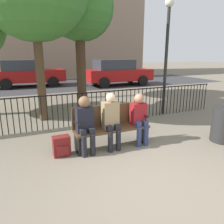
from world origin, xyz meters
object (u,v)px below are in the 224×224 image
tree_0 (81,8)px  lamp_post (167,40)px  trash_bin (224,125)px  backpack (62,146)px  park_bench (111,125)px  parked_car_0 (27,73)px  tree_1 (78,6)px  seated_person_2 (139,116)px  seated_person_1 (111,118)px  seated_person_0 (85,122)px  parked_car_1 (117,72)px

tree_0 → lamp_post: tree_0 is taller
trash_bin → backpack: bearing=168.4°
trash_bin → tree_0: bearing=103.5°
park_bench → trash_bin: park_bench is taller
parked_car_0 → trash_bin: bearing=-71.5°
park_bench → tree_1: (0.34, 3.55, 3.03)m
backpack → tree_0: bearing=69.5°
seated_person_2 → lamp_post: size_ratio=0.32×
park_bench → tree_1: 4.68m
backpack → trash_bin: trash_bin is taller
backpack → tree_1: (1.43, 3.61, 3.32)m
lamp_post → trash_bin: bearing=-94.5°
seated_person_1 → trash_bin: bearing=-14.8°
tree_1 → seated_person_0: bearing=-104.4°
seated_person_0 → seated_person_1: bearing=0.1°
backpack → tree_1: bearing=68.4°
seated_person_2 → lamp_post: (2.09, 1.94, 1.76)m
seated_person_1 → parked_car_1: bearing=64.5°
parked_car_0 → parked_car_1: size_ratio=1.00×
seated_person_2 → parked_car_1: parked_car_1 is taller
seated_person_2 → tree_0: 6.53m
tree_0 → lamp_post: (1.73, -3.74, -1.46)m
parked_car_1 → seated_person_1: bearing=-115.5°
backpack → parked_car_1: bearing=58.9°
seated_person_0 → tree_1: (0.94, 3.68, 2.84)m
backpack → trash_bin: (3.62, -0.74, 0.20)m
park_bench → seated_person_0: bearing=-168.1°
parked_car_1 → lamp_post: bearing=-101.5°
seated_person_1 → lamp_post: bearing=34.9°
tree_1 → lamp_post: size_ratio=1.29×
trash_bin → seated_person_2: bearing=160.3°
park_bench → seated_person_1: bearing=-108.0°
tree_0 → parked_car_1: size_ratio=1.26×
tree_0 → parked_car_0: (-2.17, 4.70, -3.02)m
seated_person_2 → trash_bin: seated_person_2 is taller
tree_1 → parked_car_0: 7.37m
tree_0 → tree_1: size_ratio=1.13×
seated_person_1 → tree_1: tree_1 is taller
seated_person_0 → parked_car_0: bearing=93.1°
lamp_post → parked_car_1: lamp_post is taller
seated_person_0 → tree_0: bearing=74.2°
lamp_post → seated_person_2: bearing=-137.2°
park_bench → seated_person_2: 0.67m
seated_person_0 → parked_car_1: 9.90m
park_bench → parked_car_1: bearing=64.4°
park_bench → seated_person_0: seated_person_0 is taller
backpack → lamp_post: (3.83, 1.87, 2.21)m
tree_1 → parked_car_0: (-1.51, 6.69, -2.68)m
tree_1 → trash_bin: tree_1 is taller
parked_car_0 → lamp_post: bearing=-65.2°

